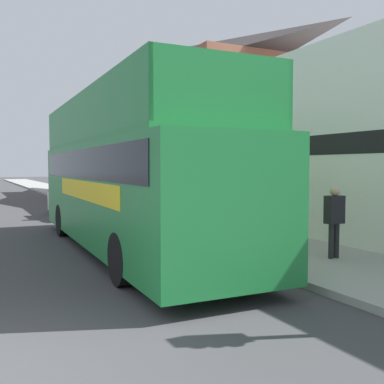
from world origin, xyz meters
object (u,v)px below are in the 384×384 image
lamp_post_nearest (235,121)px  lamp_post_third (75,150)px  tour_bus (127,182)px  pedestrian_second (334,215)px  pedestrian_third (264,205)px  parked_car_ahead_of_bus (77,200)px  lamp_post_second (120,144)px

lamp_post_nearest → lamp_post_third: bearing=90.5°
lamp_post_nearest → tour_bus: bearing=140.8°
pedestrian_second → lamp_post_nearest: size_ratio=0.35×
pedestrian_third → lamp_post_third: 16.93m
lamp_post_third → pedestrian_second: bearing=-85.3°
parked_car_ahead_of_bus → lamp_post_third: size_ratio=0.95×
tour_bus → pedestrian_second: bearing=-44.4°
tour_bus → parked_car_ahead_of_bus: tour_bus is taller
tour_bus → lamp_post_nearest: lamp_post_nearest is taller
parked_car_ahead_of_bus → lamp_post_nearest: size_ratio=0.90×
tour_bus → parked_car_ahead_of_bus: (0.56, 8.59, -1.08)m
pedestrian_second → pedestrian_third: size_ratio=0.95×
tour_bus → lamp_post_third: 15.70m
tour_bus → lamp_post_second: (2.00, 6.87, 1.34)m
tour_bus → pedestrian_third: (3.45, -1.23, -0.62)m
parked_car_ahead_of_bus → pedestrian_second: (3.04, -12.31, 0.41)m
lamp_post_nearest → lamp_post_third: (-0.16, 17.29, -0.15)m
parked_car_ahead_of_bus → lamp_post_third: bearing=76.2°
pedestrian_third → lamp_post_nearest: 2.57m
tour_bus → pedestrian_second: (3.59, -3.71, -0.67)m
tour_bus → lamp_post_third: bearing=84.1°
parked_car_ahead_of_bus → lamp_post_second: lamp_post_second is taller
parked_car_ahead_of_bus → lamp_post_nearest: lamp_post_nearest is taller
tour_bus → lamp_post_third: lamp_post_third is taller
pedestrian_second → tour_bus: bearing=134.1°
pedestrian_second → lamp_post_second: bearing=98.6°
pedestrian_third → lamp_post_second: lamp_post_second is taller
lamp_post_nearest → pedestrian_third: bearing=22.9°
pedestrian_third → lamp_post_nearest: (-1.28, -0.54, 2.16)m
parked_car_ahead_of_bus → pedestrian_third: 10.25m
pedestrian_second → lamp_post_second: 10.89m
pedestrian_second → lamp_post_nearest: bearing=126.3°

